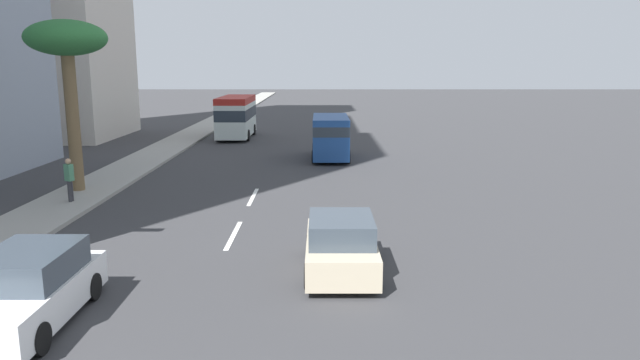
# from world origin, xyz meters

# --- Properties ---
(ground_plane) EXTENTS (198.00, 198.00, 0.00)m
(ground_plane) POSITION_xyz_m (31.50, 0.00, 0.00)
(ground_plane) COLOR #38383A
(sidewalk_right) EXTENTS (162.00, 2.71, 0.15)m
(sidewalk_right) POSITION_xyz_m (31.50, 7.27, 0.07)
(sidewalk_right) COLOR #9E9B93
(sidewalk_right) RESTS_ON ground_plane
(lane_stripe_mid) EXTENTS (3.20, 0.16, 0.01)m
(lane_stripe_mid) POSITION_xyz_m (16.06, 0.00, 0.01)
(lane_stripe_mid) COLOR silver
(lane_stripe_mid) RESTS_ON ground_plane
(lane_stripe_far) EXTENTS (3.20, 0.16, 0.01)m
(lane_stripe_far) POSITION_xyz_m (21.64, 0.00, 0.01)
(lane_stripe_far) COLOR silver
(lane_stripe_far) RESTS_ON ground_plane
(van_lead) EXTENTS (5.15, 2.17, 2.50)m
(van_lead) POSITION_xyz_m (31.69, -3.43, 1.43)
(van_lead) COLOR #1E478C
(van_lead) RESTS_ON ground_plane
(car_second) EXTENTS (4.27, 1.93, 1.59)m
(car_second) POSITION_xyz_m (9.53, 3.40, 0.75)
(car_second) COLOR white
(car_second) RESTS_ON ground_plane
(car_third) EXTENTS (4.00, 1.90, 1.55)m
(car_third) POSITION_xyz_m (12.68, -3.38, 0.73)
(car_third) COLOR beige
(car_third) RESTS_ON ground_plane
(minibus_fourth) EXTENTS (6.73, 2.38, 3.11)m
(minibus_fourth) POSITION_xyz_m (41.71, 3.51, 1.70)
(minibus_fourth) COLOR silver
(minibus_fourth) RESTS_ON ground_plane
(pedestrian_by_tree) EXTENTS (0.35, 0.39, 1.72)m
(pedestrian_by_tree) POSITION_xyz_m (20.20, 7.03, 1.10)
(pedestrian_by_tree) COLOR #333338
(pedestrian_by_tree) RESTS_ON sidewalk_right
(palm_tree) EXTENTS (3.27, 3.27, 7.13)m
(palm_tree) POSITION_xyz_m (22.36, 7.62, 6.21)
(palm_tree) COLOR brown
(palm_tree) RESTS_ON sidewalk_right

